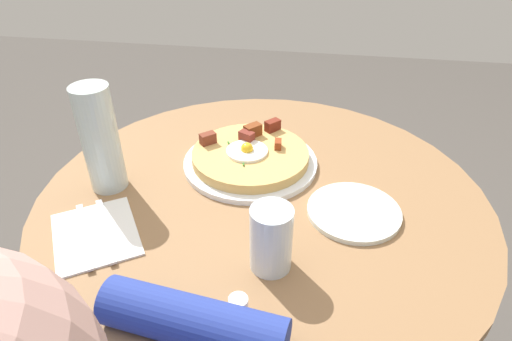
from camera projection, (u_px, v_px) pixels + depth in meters
The scene contains 10 objects.
dining_table at pixel (261, 256), 0.97m from camera, with size 0.89×0.89×0.74m.
pizza_plate at pixel (250, 162), 0.96m from camera, with size 0.29×0.29×0.01m, color white.
breakfast_pizza at pixel (250, 154), 0.95m from camera, with size 0.25×0.25×0.05m.
bread_plate at pixel (354, 212), 0.82m from camera, with size 0.18×0.18×0.01m, color silver.
napkin at pixel (96, 234), 0.77m from camera, with size 0.17×0.14×0.00m, color white.
fork at pixel (105, 230), 0.78m from camera, with size 0.18×0.01×0.01m, color silver.
knife at pixel (84, 235), 0.76m from camera, with size 0.18×0.01×0.01m, color silver.
water_glass at pixel (271, 239), 0.68m from camera, with size 0.07×0.07×0.12m, color silver.
water_bottle at pixel (100, 139), 0.84m from camera, with size 0.07×0.07×0.22m, color silver.
salt_shaker at pixel (239, 310), 0.61m from camera, with size 0.03×0.03×0.05m, color white.
Camera 1 is at (0.10, -0.69, 1.27)m, focal length 30.58 mm.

